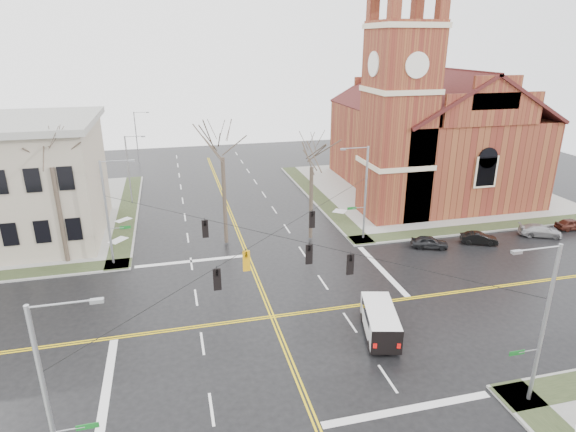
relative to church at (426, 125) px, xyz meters
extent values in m
plane|color=black|center=(-24.76, -24.78, -8.43)|extent=(120.00, 120.00, 0.00)
cube|color=gray|center=(0.24, 0.22, -8.36)|extent=(30.00, 30.00, 0.15)
cube|color=#27311B|center=(-13.56, 0.22, -8.28)|extent=(2.00, 30.00, 0.02)
cube|color=#27311B|center=(0.24, -13.58, -8.28)|extent=(30.00, 2.00, 0.02)
cube|color=#27311B|center=(-35.96, 0.22, -8.28)|extent=(2.00, 30.00, 0.02)
cube|color=gold|center=(-24.88, -24.78, -8.43)|extent=(0.12, 100.00, 0.01)
cube|color=gold|center=(-24.64, -24.78, -8.43)|extent=(0.12, 100.00, 0.01)
cube|color=gold|center=(-24.76, -24.90, -8.43)|extent=(100.00, 0.12, 0.01)
cube|color=gold|center=(-24.76, -24.66, -8.43)|extent=(100.00, 0.12, 0.01)
cube|color=silver|center=(-19.76, -35.28, -8.43)|extent=(9.50, 0.50, 0.01)
cube|color=silver|center=(-29.76, -14.28, -8.43)|extent=(9.50, 0.50, 0.01)
cube|color=silver|center=(-35.26, -29.78, -8.43)|extent=(0.50, 9.50, 0.01)
cube|color=silver|center=(-14.26, -19.78, -8.43)|extent=(0.50, 9.50, 0.01)
cube|color=maroon|center=(-7.76, -7.78, 1.57)|extent=(6.00, 6.00, 20.00)
cube|color=beige|center=(-7.76, -7.78, 11.07)|extent=(6.30, 6.30, 0.50)
cylinder|color=silver|center=(-7.76, -10.83, 7.57)|extent=(2.40, 0.15, 2.40)
cylinder|color=silver|center=(-10.81, -7.78, 7.57)|extent=(0.15, 2.40, 2.40)
cube|color=maroon|center=(1.24, 1.22, -3.43)|extent=(18.00, 24.00, 10.00)
cube|color=maroon|center=(-7.96, -4.78, -6.23)|extent=(2.00, 5.00, 4.40)
cylinder|color=gray|center=(-13.26, -13.28, -3.78)|extent=(0.20, 0.20, 9.00)
cylinder|color=gray|center=(-13.86, -13.28, -5.13)|extent=(1.20, 0.06, 0.06)
cube|color=#0F5C1B|center=(-14.56, -13.28, -5.13)|extent=(0.90, 0.04, 0.25)
cylinder|color=gray|center=(-14.46, -13.28, 0.62)|extent=(2.40, 0.08, 0.08)
cube|color=gray|center=(-15.66, -13.28, 0.57)|extent=(0.50, 0.22, 0.15)
cylinder|color=gray|center=(-36.26, -13.28, -3.78)|extent=(0.20, 0.20, 9.00)
cylinder|color=gray|center=(-35.66, -13.28, -5.13)|extent=(1.20, 0.06, 0.06)
cube|color=#0F5C1B|center=(-34.96, -13.28, -5.13)|extent=(0.90, 0.04, 0.25)
cylinder|color=gray|center=(-35.06, -13.28, 0.62)|extent=(2.40, 0.08, 0.08)
cube|color=gray|center=(-33.86, -13.28, 0.57)|extent=(0.50, 0.22, 0.15)
cylinder|color=gray|center=(-13.26, -36.28, -3.78)|extent=(0.20, 0.20, 9.00)
cylinder|color=gray|center=(-13.86, -36.28, -5.13)|extent=(1.20, 0.06, 0.06)
cube|color=#0F5C1B|center=(-14.56, -36.28, -5.13)|extent=(0.90, 0.04, 0.25)
cylinder|color=gray|center=(-14.46, -36.28, 0.62)|extent=(2.40, 0.08, 0.08)
cube|color=gray|center=(-15.66, -36.28, 0.57)|extent=(0.50, 0.22, 0.15)
cylinder|color=gray|center=(-36.26, -36.28, -3.78)|extent=(0.20, 0.20, 9.00)
cylinder|color=gray|center=(-35.66, -36.28, -5.13)|extent=(1.20, 0.06, 0.06)
cube|color=#0F5C1B|center=(-34.96, -36.28, -5.13)|extent=(0.90, 0.04, 0.25)
cylinder|color=gray|center=(-35.06, -36.28, 0.62)|extent=(2.40, 0.08, 0.08)
cube|color=gray|center=(-33.86, -36.28, 0.57)|extent=(0.50, 0.22, 0.15)
cylinder|color=black|center=(-24.76, -24.78, -2.23)|extent=(23.02, 23.02, 0.03)
cylinder|color=black|center=(-24.76, -24.78, -2.23)|extent=(23.02, 23.02, 0.03)
imported|color=black|center=(-28.76, -28.78, -2.98)|extent=(0.21, 0.26, 1.30)
imported|color=black|center=(-20.76, -20.78, -2.98)|extent=(0.21, 0.26, 1.30)
imported|color=orange|center=(-26.76, -26.78, -2.98)|extent=(0.21, 0.26, 1.30)
imported|color=black|center=(-28.76, -20.78, -2.98)|extent=(0.21, 0.26, 1.30)
imported|color=black|center=(-20.76, -28.78, -2.98)|extent=(0.21, 0.26, 1.30)
imported|color=black|center=(-22.76, -26.78, -2.98)|extent=(0.21, 0.26, 1.30)
cylinder|color=gray|center=(-35.56, 3.22, -4.33)|extent=(0.16, 0.16, 8.00)
cylinder|color=gray|center=(-34.56, 3.22, -0.43)|extent=(2.00, 0.07, 0.07)
cube|color=gray|center=(-33.56, 3.22, -0.48)|extent=(0.45, 0.20, 0.13)
cylinder|color=gray|center=(-35.56, 23.22, -4.33)|extent=(0.16, 0.16, 8.00)
cylinder|color=gray|center=(-34.56, 23.22, -0.43)|extent=(2.00, 0.07, 0.07)
cube|color=gray|center=(-33.56, 23.22, -0.48)|extent=(0.45, 0.20, 0.13)
cube|color=white|center=(-18.46, -28.68, -7.33)|extent=(3.04, 5.18, 1.56)
cube|color=white|center=(-17.96, -26.72, -7.56)|extent=(2.03, 1.27, 1.10)
cube|color=black|center=(-17.88, -26.41, -7.06)|extent=(1.67, 0.53, 0.73)
cube|color=black|center=(-18.42, -28.50, -6.83)|extent=(2.67, 3.67, 0.50)
cube|color=#B70C0A|center=(-19.77, -30.89, -7.52)|extent=(0.23, 0.12, 0.31)
cube|color=#B70C0A|center=(-18.39, -31.25, -7.52)|extent=(0.23, 0.12, 0.31)
cube|color=black|center=(-18.46, -28.68, -8.13)|extent=(3.09, 5.23, 0.09)
cylinder|color=black|center=(-18.88, -26.91, -8.10)|extent=(0.40, 0.70, 0.66)
cylinder|color=black|center=(-17.24, -27.33, -8.10)|extent=(0.40, 0.70, 0.66)
cylinder|color=black|center=(-19.68, -30.02, -8.10)|extent=(0.40, 0.70, 0.66)
cylinder|color=black|center=(-18.05, -30.44, -8.10)|extent=(0.40, 0.70, 0.66)
imported|color=black|center=(-8.09, -16.69, -7.86)|extent=(3.61, 2.49, 1.14)
imported|color=black|center=(-3.04, -16.94, -7.88)|extent=(3.55, 2.43, 1.11)
imported|color=#9A9A9C|center=(3.99, -16.71, -7.86)|extent=(4.29, 3.10, 1.15)
imported|color=#441B13|center=(8.42, -15.97, -7.86)|extent=(3.43, 1.54, 1.14)
cylinder|color=#372B23|center=(-40.16, -11.89, -4.12)|extent=(0.36, 0.36, 8.32)
cylinder|color=#372B23|center=(-26.26, -11.12, -4.18)|extent=(0.36, 0.36, 8.21)
cylinder|color=#372B23|center=(-18.17, -11.91, -4.78)|extent=(0.36, 0.36, 7.02)
camera|label=1|loc=(-30.75, -53.31, 9.70)|focal=30.00mm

